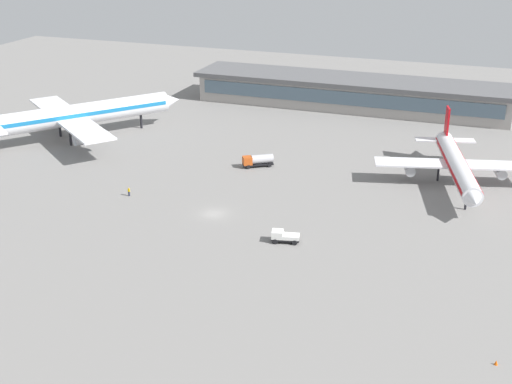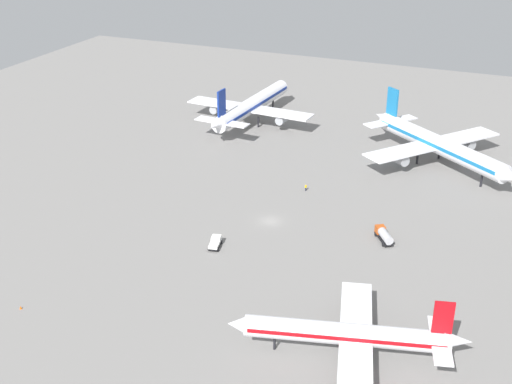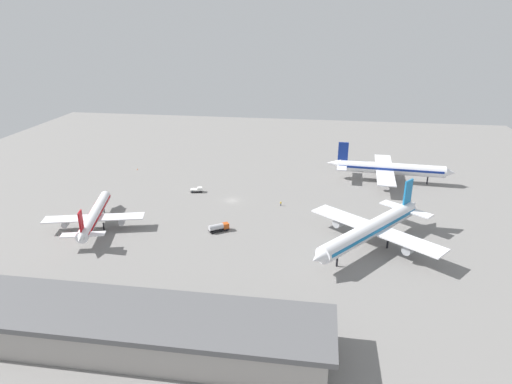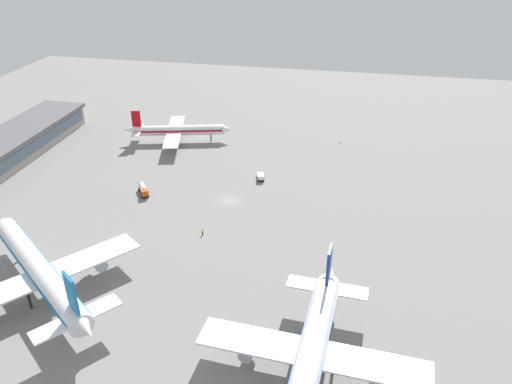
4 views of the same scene
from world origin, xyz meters
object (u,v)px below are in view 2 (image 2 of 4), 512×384
object	(u,v)px
airplane_at_gate	(348,334)
pushback_tractor	(215,242)
airplane_taxiing	(438,144)
safety_cone_near_gate	(21,307)
fuel_truck	(384,235)
ground_crew_worker	(306,188)
airplane_distant	(252,105)

from	to	relation	value
airplane_at_gate	pushback_tractor	size ratio (longest dim) A/B	8.03
airplane_taxiing	safety_cone_near_gate	size ratio (longest dim) A/B	72.99
airplane_at_gate	fuel_truck	bearing A→B (deg)	-99.91
ground_crew_worker	fuel_truck	bearing A→B (deg)	175.59
airplane_taxiing	fuel_truck	xyz separation A→B (m)	(-45.69, 3.33, -4.38)
airplane_at_gate	airplane_taxiing	bearing A→B (deg)	-104.61
airplane_taxiing	pushback_tractor	bearing A→B (deg)	-81.58
airplane_at_gate	pushback_tractor	xyz separation A→B (m)	(23.35, 34.66, -3.28)
pushback_tractor	ground_crew_worker	size ratio (longest dim) A/B	2.82
airplane_at_gate	fuel_truck	size ratio (longest dim) A/B	6.00
airplane_taxiing	pushback_tractor	distance (m)	70.84
airplane_at_gate	airplane_distant	distance (m)	112.63
airplane_at_gate	ground_crew_worker	bearing A→B (deg)	-79.49
fuel_truck	pushback_tractor	distance (m)	35.27
airplane_at_gate	pushback_tractor	world-z (taller)	airplane_at_gate
airplane_taxiing	safety_cone_near_gate	bearing A→B (deg)	-83.09
airplane_taxiing	airplane_distant	bearing A→B (deg)	-153.63
airplane_distant	fuel_truck	bearing A→B (deg)	-132.52
fuel_truck	pushback_tractor	xyz separation A→B (m)	(-15.79, 31.53, -0.42)
airplane_distant	ground_crew_worker	bearing A→B (deg)	-138.11
airplane_at_gate	airplane_taxiing	distance (m)	84.85
airplane_taxiing	ground_crew_worker	distance (m)	39.22
airplane_at_gate	airplane_distant	size ratio (longest dim) A/B	0.75
pushback_tractor	safety_cone_near_gate	xyz separation A→B (m)	(-33.22, 22.20, -0.67)
airplane_distant	pushback_tractor	size ratio (longest dim) A/B	10.69
pushback_tractor	safety_cone_near_gate	distance (m)	39.96
airplane_at_gate	fuel_truck	distance (m)	39.38
ground_crew_worker	safety_cone_near_gate	xyz separation A→B (m)	(-66.14, 30.63, -0.55)
airplane_distant	fuel_truck	xyz separation A→B (m)	(-57.57, -54.57, -4.18)
ground_crew_worker	airplane_taxiing	bearing A→B (deg)	-100.64
airplane_taxiing	airplane_distant	world-z (taller)	airplane_taxiing
pushback_tractor	safety_cone_near_gate	world-z (taller)	pushback_tractor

